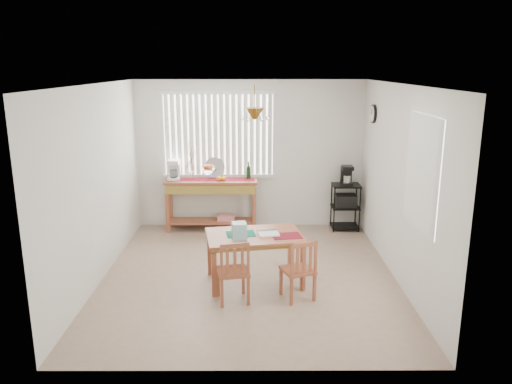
{
  "coord_description": "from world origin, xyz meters",
  "views": [
    {
      "loc": [
        0.08,
        -6.44,
        2.83
      ],
      "look_at": [
        0.1,
        0.55,
        1.05
      ],
      "focal_mm": 35.0,
      "sensor_mm": 36.0,
      "label": 1
    }
  ],
  "objects_px": {
    "sideboard": "(212,192)",
    "chair_left": "(233,272)",
    "wire_cart": "(345,202)",
    "dining_table": "(255,240)",
    "chair_right": "(299,270)",
    "cart_items": "(347,176)"
  },
  "relations": [
    {
      "from": "sideboard",
      "to": "cart_items",
      "type": "xyz_separation_m",
      "value": [
        2.35,
        0.0,
        0.29
      ]
    },
    {
      "from": "sideboard",
      "to": "cart_items",
      "type": "relative_size",
      "value": 4.77
    },
    {
      "from": "dining_table",
      "to": "wire_cart",
      "type": "bearing_deg",
      "value": 54.26
    },
    {
      "from": "dining_table",
      "to": "chair_left",
      "type": "xyz_separation_m",
      "value": [
        -0.26,
        -0.59,
        -0.2
      ]
    },
    {
      "from": "chair_left",
      "to": "chair_right",
      "type": "height_order",
      "value": "chair_left"
    },
    {
      "from": "sideboard",
      "to": "chair_left",
      "type": "bearing_deg",
      "value": -80.22
    },
    {
      "from": "chair_right",
      "to": "dining_table",
      "type": "bearing_deg",
      "value": 136.48
    },
    {
      "from": "cart_items",
      "to": "dining_table",
      "type": "bearing_deg",
      "value": -125.63
    },
    {
      "from": "dining_table",
      "to": "chair_right",
      "type": "relative_size",
      "value": 1.73
    },
    {
      "from": "sideboard",
      "to": "dining_table",
      "type": "height_order",
      "value": "sideboard"
    },
    {
      "from": "wire_cart",
      "to": "chair_left",
      "type": "bearing_deg",
      "value": -123.43
    },
    {
      "from": "sideboard",
      "to": "chair_right",
      "type": "height_order",
      "value": "sideboard"
    },
    {
      "from": "wire_cart",
      "to": "cart_items",
      "type": "xyz_separation_m",
      "value": [
        0.0,
        0.01,
        0.48
      ]
    },
    {
      "from": "sideboard",
      "to": "dining_table",
      "type": "bearing_deg",
      "value": -71.46
    },
    {
      "from": "wire_cart",
      "to": "chair_left",
      "type": "height_order",
      "value": "wire_cart"
    },
    {
      "from": "wire_cart",
      "to": "dining_table",
      "type": "xyz_separation_m",
      "value": [
        -1.6,
        -2.22,
        0.1
      ]
    },
    {
      "from": "wire_cart",
      "to": "chair_left",
      "type": "xyz_separation_m",
      "value": [
        -1.86,
        -2.82,
        -0.09
      ]
    },
    {
      "from": "cart_items",
      "to": "dining_table",
      "type": "distance_m",
      "value": 2.77
    },
    {
      "from": "dining_table",
      "to": "chair_right",
      "type": "xyz_separation_m",
      "value": [
        0.55,
        -0.52,
        -0.21
      ]
    },
    {
      "from": "sideboard",
      "to": "chair_right",
      "type": "bearing_deg",
      "value": -64.78
    },
    {
      "from": "sideboard",
      "to": "chair_left",
      "type": "relative_size",
      "value": 1.98
    },
    {
      "from": "wire_cart",
      "to": "dining_table",
      "type": "relative_size",
      "value": 0.6
    }
  ]
}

